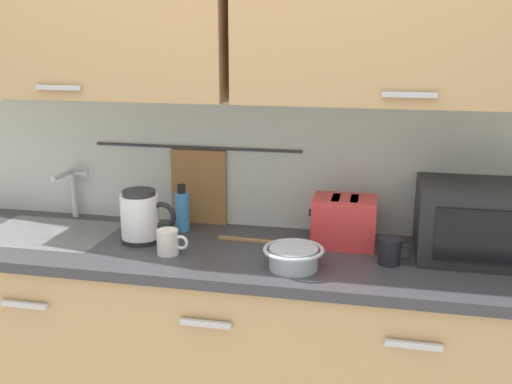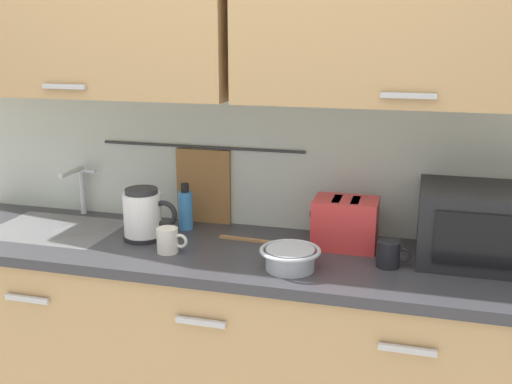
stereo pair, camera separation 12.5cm
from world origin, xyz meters
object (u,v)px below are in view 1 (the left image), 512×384
Objects in this scene: toaster at (344,221)px; mug_near_sink at (169,242)px; mug_by_kettle at (390,251)px; electric_kettle at (141,217)px; wooden_spoon at (260,241)px; microwave at (482,222)px; mixing_bowl at (294,256)px; dish_soap_bottle at (182,210)px.

mug_near_sink is at bearing -159.36° from toaster.
mug_near_sink and mug_by_kettle have the same top height.
wooden_spoon is at bearing 10.45° from electric_kettle.
toaster is 0.93× the size of wooden_spoon.
wooden_spoon is (-0.82, -0.02, -0.13)m from microwave.
electric_kettle is 0.20m from mug_near_sink.
electric_kettle reaches higher than mixing_bowl.
toaster is 2.13× the size of mug_by_kettle.
electric_kettle reaches higher than mug_by_kettle.
mixing_bowl is 0.32m from toaster.
electric_kettle reaches higher than wooden_spoon.
electric_kettle is at bearing -169.55° from wooden_spoon.
electric_kettle is 1.89× the size of mug_by_kettle.
microwave is 1.28m from electric_kettle.
electric_kettle is 0.47m from wooden_spoon.
mug_by_kettle reaches higher than mixing_bowl.
microwave reaches higher than dish_soap_bottle.
mixing_bowl is 1.78× the size of mug_by_kettle.
mug_near_sink is at bearing -36.63° from electric_kettle.
mixing_bowl is 0.29m from wooden_spoon.
mug_near_sink is 1.00× the size of mug_by_kettle.
mug_by_kettle is (0.80, 0.07, 0.00)m from mug_near_sink.
mug_by_kettle is (0.96, -0.04, -0.05)m from electric_kettle.
mixing_bowl is at bearing -31.57° from dish_soap_bottle.
electric_kettle is 1.16× the size of dish_soap_bottle.
dish_soap_bottle reaches higher than wooden_spoon.
mixing_bowl is (0.63, -0.15, -0.06)m from electric_kettle.
dish_soap_bottle is 0.28m from mug_near_sink.
toaster is at bearing 8.95° from electric_kettle.
electric_kettle is at bearing -175.35° from microwave.
dish_soap_bottle reaches higher than toaster.
mixing_bowl is (0.47, -0.04, -0.00)m from mug_near_sink.
mug_by_kettle is at bearing 5.28° from mug_near_sink.
mug_near_sink is 0.37m from wooden_spoon.
mug_near_sink is (-1.12, -0.22, -0.09)m from microwave.
microwave is 0.36m from mug_by_kettle.
dish_soap_bottle is 0.71× the size of wooden_spoon.
microwave reaches higher than wooden_spoon.
mug_near_sink is 0.67m from toaster.
mug_near_sink is at bearing -81.49° from dish_soap_bottle.
toaster is at bearing 177.79° from microwave.
mixing_bowl is at bearing -4.73° from mug_near_sink.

